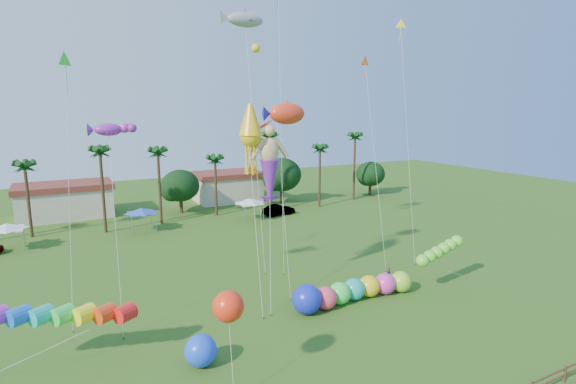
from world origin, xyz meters
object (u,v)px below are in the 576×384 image
spectator_b (388,277)px  blue_ball (201,351)px  caterpillar_inflatable (349,291)px  car_b (279,210)px

spectator_b → blue_ball: size_ratio=0.91×
spectator_b → caterpillar_inflatable: bearing=-129.1°
caterpillar_inflatable → blue_ball: 13.36m
car_b → caterpillar_inflatable: bearing=158.9°
spectator_b → blue_ball: blue_ball is taller
caterpillar_inflatable → spectator_b: bearing=12.9°
car_b → spectator_b: spectator_b is taller
spectator_b → caterpillar_inflatable: size_ratio=0.16×
spectator_b → caterpillar_inflatable: caterpillar_inflatable is taller
spectator_b → blue_ball: 18.30m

